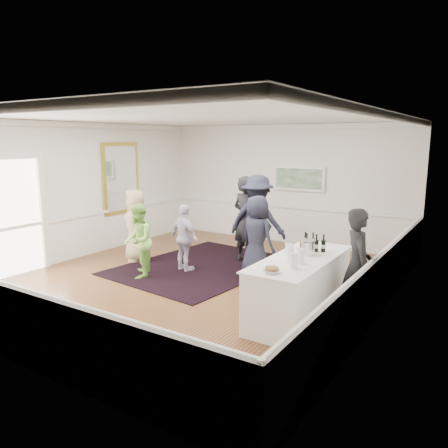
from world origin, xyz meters
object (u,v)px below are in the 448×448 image
Objects in this scene: guest_dark_a at (257,220)px; guest_navy at (257,237)px; guest_tan at (136,226)px; guest_green at (138,241)px; bartender at (358,265)px; guest_dark_b at (246,220)px; nut_bowl at (272,270)px; guest_lilac at (185,238)px; ice_bucket at (307,248)px; serving_table at (300,287)px.

guest_dark_a is 0.92m from guest_navy.
guest_tan is 1.25m from guest_green.
bartender is at bearing 33.65° from guest_tan.
guest_dark_a is (-2.77, 1.88, 0.13)m from bartender.
nut_bowl is (2.26, -3.24, 0.01)m from guest_dark_b.
guest_dark_a is 1.02× the size of guest_dark_b.
nut_bowl is at bearing 117.46° from guest_dark_a.
guest_dark_a is 3.77m from nut_bowl.
bartender is 1.58m from nut_bowl.
guest_lilac is at bearing 33.85° from guest_navy.
guest_green reaches higher than ice_bucket.
guest_lilac is at bearing 45.63° from guest_dark_a.
guest_lilac is at bearing 73.71° from guest_dark_b.
guest_tan is 1.00× the size of guest_navy.
guest_lilac is (1.43, -0.01, -0.12)m from guest_tan.
bartender reaches higher than serving_table.
bartender reaches higher than guest_green.
bartender reaches higher than guest_tan.
guest_dark_a reaches higher than guest_dark_b.
bartender is at bearing 58.88° from nut_bowl.
guest_lilac is 1.52m from guest_dark_b.
guest_navy is at bearing 49.12° from guest_tan.
guest_dark_a reaches higher than bartender.
guest_dark_b reaches higher than bartender.
ice_bucket is at bearing -178.74° from guest_lilac.
serving_table is 1.20× the size of guest_dark_b.
guest_green is 2.68m from guest_dark_a.
guest_dark_b is 8.66× the size of nut_bowl.
guest_dark_a reaches higher than nut_bowl.
ice_bucket is 1.19m from nut_bowl.
guest_lilac is 0.85× the size of guest_navy.
bartender reaches higher than guest_navy.
bartender is at bearing 58.19° from guest_green.
guest_tan is 2.80m from guest_dark_a.
guest_tan is at bearing 14.87° from guest_lilac.
bartender reaches higher than guest_lilac.
guest_green is 0.91× the size of guest_navy.
serving_table is 2.18m from guest_navy.
ice_bucket is (2.01, -2.04, 0.07)m from guest_dark_a.
bartender is at bearing 172.23° from guest_navy.
guest_tan is 0.84× the size of guest_dark_b.
serving_table is at bearing 85.48° from bartender.
bartender is 3.62m from guest_dark_b.
guest_lilac is 5.55× the size of ice_bucket.
ice_bucket is at bearing 88.41° from serving_table.
bartender is 7.67× the size of nut_bowl.
guest_lilac is at bearing 113.20° from guest_green.
guest_dark_a is 8.81× the size of nut_bowl.
serving_table is 3.07m from guest_dark_a.
ice_bucket is (3.62, 0.09, 0.32)m from guest_green.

